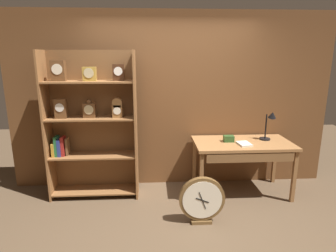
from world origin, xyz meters
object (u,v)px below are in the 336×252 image
object	(u,v)px
bookshelf	(90,125)
toolbox_small	(229,139)
desk_lamp	(269,123)
round_clock_large	(202,200)
open_repair_manual	(244,144)
workbench	(243,148)

from	to	relation	value
bookshelf	toolbox_small	world-z (taller)	bookshelf
desk_lamp	toolbox_small	world-z (taller)	desk_lamp
toolbox_small	round_clock_large	size ratio (longest dim) A/B	0.24
bookshelf	toolbox_small	distance (m)	1.95
toolbox_small	open_repair_manual	world-z (taller)	toolbox_small
desk_lamp	bookshelf	bearing A→B (deg)	-179.96
bookshelf	workbench	world-z (taller)	bookshelf
bookshelf	toolbox_small	size ratio (longest dim) A/B	14.26
workbench	round_clock_large	world-z (taller)	workbench
workbench	toolbox_small	size ratio (longest dim) A/B	9.58
desk_lamp	toolbox_small	bearing A→B (deg)	-176.01
desk_lamp	workbench	bearing A→B (deg)	-166.67
open_repair_manual	round_clock_large	bearing A→B (deg)	-143.64
desk_lamp	toolbox_small	xyz separation A→B (m)	(-0.59, -0.04, -0.21)
toolbox_small	open_repair_manual	size ratio (longest dim) A/B	0.65
bookshelf	workbench	xyz separation A→B (m)	(2.13, -0.09, -0.35)
bookshelf	open_repair_manual	size ratio (longest dim) A/B	9.28
toolbox_small	desk_lamp	bearing A→B (deg)	3.99
open_repair_manual	toolbox_small	bearing A→B (deg)	132.28
desk_lamp	open_repair_manual	size ratio (longest dim) A/B	1.96
bookshelf	desk_lamp	world-z (taller)	bookshelf
bookshelf	desk_lamp	distance (m)	2.52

